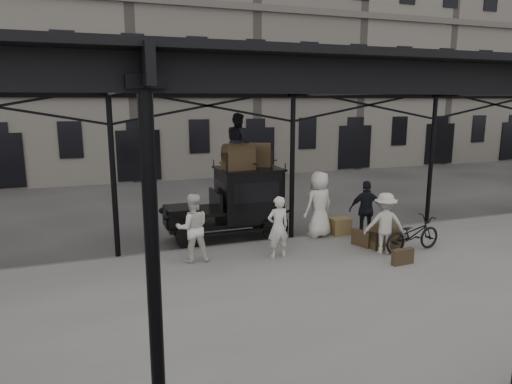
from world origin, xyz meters
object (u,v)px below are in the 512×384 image
Objects in this scene: porter_left at (278,227)px; porter_official at (366,210)px; steamer_trunk_platform at (384,236)px; steamer_trunk_roof_near at (238,159)px; taxi at (239,200)px; bicycle at (413,234)px.

porter_left is 3.17m from porter_official.
porter_left is at bearing 166.12° from steamer_trunk_platform.
taxi is at bearing 63.99° from steamer_trunk_roof_near.
porter_left is 0.89× the size of bicycle.
taxi is at bearing -6.47° from porter_official.
steamer_trunk_platform is (-0.51, 0.53, -0.17)m from bicycle.
steamer_trunk_roof_near is (-0.08, -0.25, 1.30)m from taxi.
taxi reaches higher than steamer_trunk_platform.
porter_official is 1.61m from bicycle.
porter_official reaches higher than bicycle.
porter_official is 1.95× the size of steamer_trunk_roof_near.
taxi is 2.00× the size of bicycle.
porter_left is 0.94× the size of porter_official.
bicycle is (0.52, -1.47, -0.39)m from porter_official.
bicycle is at bearing -44.89° from steamer_trunk_roof_near.
porter_official reaches higher than porter_left.
steamer_trunk_platform is (3.39, -2.71, -0.74)m from taxi.
porter_left is at bearing -88.28° from steamer_trunk_roof_near.
steamer_trunk_roof_near is at bearing -2.58° from porter_official.
steamer_trunk_roof_near is (-3.99, 3.00, 1.88)m from bicycle.
steamer_trunk_roof_near is 4.72m from steamer_trunk_platform.
taxi is 2.24× the size of porter_left.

